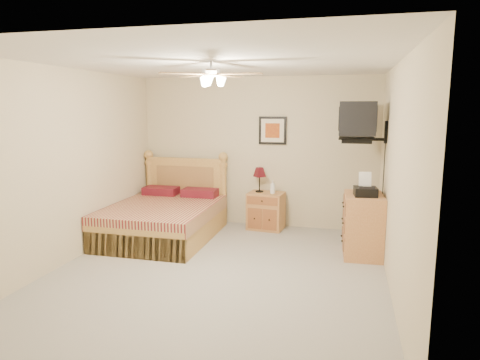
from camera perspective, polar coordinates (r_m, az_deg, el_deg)
The scene contains 17 objects.
floor at distance 5.40m, azimuth -2.91°, elevation -12.12°, with size 4.50×4.50×0.00m, color gray.
ceiling at distance 5.03m, azimuth -3.16°, elevation 15.33°, with size 4.00×4.50×0.04m, color white.
wall_back at distance 7.23m, azimuth 2.25°, elevation 3.71°, with size 4.00×0.04×2.50m, color beige.
wall_front at distance 3.03m, azimuth -15.71°, elevation -5.12°, with size 4.00×0.04×2.50m, color beige.
wall_left at distance 5.97m, azimuth -21.72°, elevation 1.75°, with size 0.04×4.50×2.50m, color beige.
wall_right at distance 4.87m, azimuth 20.07°, elevation 0.19°, with size 0.04×4.50×2.50m, color beige.
bed at distance 6.64m, azimuth -10.30°, elevation -2.39°, with size 1.48×1.94×1.26m, color #B48540, non-canonical shape.
nightstand at distance 7.11m, azimuth 3.47°, elevation -4.12°, with size 0.57×0.42×0.61m, color #BB7747.
table_lamp at distance 7.07m, azimuth 2.62°, elevation 0.05°, with size 0.22×0.22×0.41m, color #510E16, non-canonical shape.
lotion_bottle at distance 6.96m, azimuth 4.37°, elevation -0.94°, with size 0.08×0.08×0.22m, color white.
framed_picture at distance 7.13m, azimuth 4.37°, elevation 6.59°, with size 0.46×0.04×0.46m, color black.
dresser at distance 6.07m, azimuth 16.07°, elevation -5.79°, with size 0.50×0.72×0.85m, color #B26736.
fax_machine at distance 5.85m, azimuth 16.43°, elevation -0.58°, with size 0.29×0.31×0.31m, color black, non-canonical shape.
magazine_lower at distance 6.21m, azimuth 15.95°, elevation -1.30°, with size 0.21×0.28×0.03m, color #ADA38B.
magazine_upper at distance 6.22m, azimuth 16.04°, elevation -1.07°, with size 0.19×0.26×0.02m, color gray.
wall_tv at distance 6.13m, azimuth 16.80°, elevation 7.48°, with size 0.56×0.46×0.58m, color black, non-canonical shape.
ceiling_fan at distance 4.83m, azimuth -3.87°, elevation 13.89°, with size 1.14×1.14×0.28m, color silver, non-canonical shape.
Camera 1 is at (1.48, -4.78, 2.01)m, focal length 32.00 mm.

